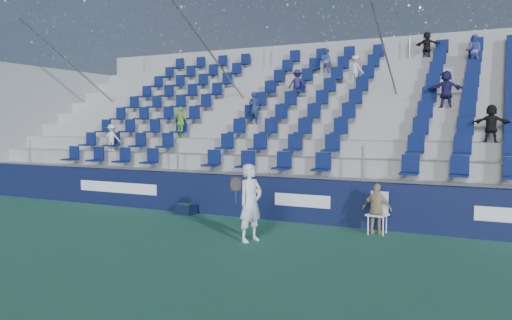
% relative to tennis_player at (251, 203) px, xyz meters
% --- Properties ---
extents(ground, '(70.00, 70.00, 0.00)m').
position_rel_tennis_player_xyz_m(ground, '(-1.20, -0.49, -0.90)').
color(ground, '#2D6A4F').
rests_on(ground, ground).
extents(sponsor_wall, '(24.00, 0.32, 1.20)m').
position_rel_tennis_player_xyz_m(sponsor_wall, '(-1.20, 2.66, -0.30)').
color(sponsor_wall, '#0F1639').
rests_on(sponsor_wall, ground).
extents(grandstand, '(24.00, 8.17, 6.63)m').
position_rel_tennis_player_xyz_m(grandstand, '(-1.19, 7.75, 1.24)').
color(grandstand, gray).
rests_on(grandstand, ground).
extents(tennis_player, '(0.71, 0.76, 1.79)m').
position_rel_tennis_player_xyz_m(tennis_player, '(0.00, 0.00, 0.00)').
color(tennis_player, silver).
rests_on(tennis_player, ground).
extents(line_judge_chair, '(0.53, 0.55, 1.03)m').
position_rel_tennis_player_xyz_m(line_judge_chair, '(2.45, 2.17, -0.31)').
color(line_judge_chair, white).
rests_on(line_judge_chair, ground).
extents(line_judge, '(0.76, 0.38, 1.25)m').
position_rel_tennis_player_xyz_m(line_judge, '(2.45, 2.01, -0.27)').
color(line_judge, tan).
rests_on(line_judge, ground).
extents(ball_bin, '(0.63, 0.46, 0.32)m').
position_rel_tennis_player_xyz_m(ball_bin, '(-3.32, 2.26, -0.72)').
color(ball_bin, '#101A3C').
rests_on(ball_bin, ground).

